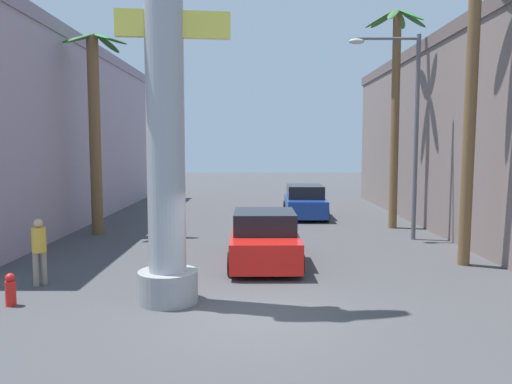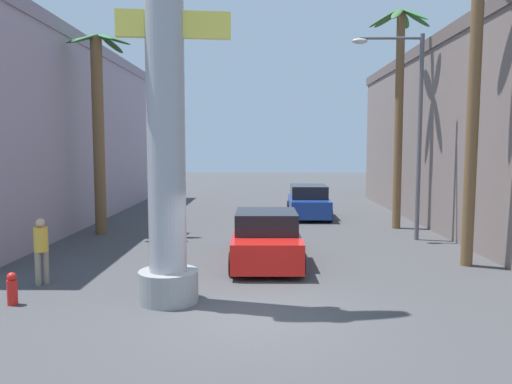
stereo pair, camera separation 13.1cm
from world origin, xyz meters
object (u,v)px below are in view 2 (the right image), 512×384
at_px(palm_tree_near_right, 478,54).
at_px(fire_hydrant, 12,289).
at_px(neon_sign_pole, 165,73).
at_px(car_far, 308,202).
at_px(street_lamp, 409,117).
at_px(car_lead, 266,239).
at_px(palm_tree_mid_right, 399,96).
at_px(pedestrian_curb_left, 41,246).
at_px(palm_tree_mid_left, 99,120).

xyz_separation_m(palm_tree_near_right, fire_hydrant, (-11.35, -3.46, -5.60)).
xyz_separation_m(neon_sign_pole, car_far, (4.32, 13.21, -4.27)).
xyz_separation_m(street_lamp, palm_tree_near_right, (0.60, -4.24, 1.48)).
relative_size(car_lead, car_far, 1.12).
bearing_deg(palm_tree_mid_right, palm_tree_near_right, -87.67).
distance_m(street_lamp, car_lead, 7.35).
xyz_separation_m(palm_tree_near_right, palm_tree_mid_right, (-0.28, 6.87, -0.48)).
relative_size(car_far, palm_tree_near_right, 0.46).
bearing_deg(car_far, palm_tree_near_right, -69.91).
distance_m(street_lamp, pedestrian_curb_left, 12.89).
height_order(palm_tree_near_right, fire_hydrant, palm_tree_near_right).
bearing_deg(neon_sign_pole, fire_hydrant, -175.26).
xyz_separation_m(neon_sign_pole, palm_tree_mid_right, (7.71, 10.05, 0.48)).
height_order(car_lead, pedestrian_curb_left, pedestrian_curb_left).
xyz_separation_m(car_lead, palm_tree_mid_right, (5.52, 6.20, 4.78)).
height_order(palm_tree_near_right, palm_tree_mid_right, palm_tree_near_right).
bearing_deg(palm_tree_mid_right, car_lead, -131.64).
distance_m(palm_tree_mid_right, fire_hydrant, 15.99).
bearing_deg(palm_tree_near_right, street_lamp, 98.06).
bearing_deg(palm_tree_near_right, car_far, 110.09).
bearing_deg(palm_tree_mid_left, palm_tree_near_right, -23.25).
distance_m(neon_sign_pole, pedestrian_curb_left, 5.44).
bearing_deg(street_lamp, car_lead, -145.48).
distance_m(palm_tree_mid_left, pedestrian_curb_left, 7.95).
bearing_deg(pedestrian_curb_left, street_lamp, 29.49).
bearing_deg(palm_tree_mid_left, pedestrian_curb_left, -83.60).
height_order(neon_sign_pole, pedestrian_curb_left, neon_sign_pole).
height_order(car_lead, car_far, same).
bearing_deg(car_lead, street_lamp, 34.52).
bearing_deg(palm_tree_mid_left, neon_sign_pole, -63.44).
bearing_deg(car_lead, pedestrian_curb_left, -155.67).
relative_size(palm_tree_mid_right, fire_hydrant, 12.51).
bearing_deg(neon_sign_pole, car_far, 71.91).
bearing_deg(neon_sign_pole, palm_tree_near_right, 21.72).
bearing_deg(fire_hydrant, car_lead, 36.59).
height_order(street_lamp, palm_tree_mid_left, palm_tree_mid_left).
bearing_deg(street_lamp, pedestrian_curb_left, -150.51).
bearing_deg(palm_tree_mid_right, car_far, 137.00).
xyz_separation_m(neon_sign_pole, pedestrian_curb_left, (-3.41, 1.31, -4.03)).
bearing_deg(neon_sign_pole, pedestrian_curb_left, 158.97).
xyz_separation_m(car_far, palm_tree_mid_left, (-8.53, -4.79, 3.71)).
relative_size(neon_sign_pole, car_lead, 2.36).
bearing_deg(palm_tree_near_right, car_lead, 173.46).
height_order(car_far, pedestrian_curb_left, pedestrian_curb_left).
xyz_separation_m(palm_tree_mid_left, pedestrian_curb_left, (0.80, -7.11, -3.47)).
bearing_deg(fire_hydrant, pedestrian_curb_left, 91.67).
xyz_separation_m(car_lead, car_far, (2.13, 9.37, 0.03)).
bearing_deg(street_lamp, fire_hydrant, -144.40).
xyz_separation_m(car_lead, palm_tree_near_right, (5.80, -0.66, 5.26)).
relative_size(street_lamp, car_lead, 1.55).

